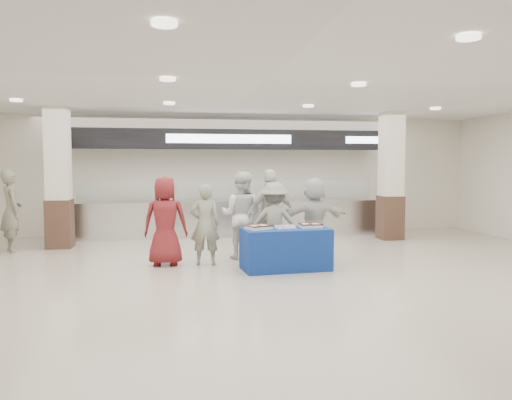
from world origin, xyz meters
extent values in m
plane|color=#BDB3A1|center=(0.00, 0.00, 0.00)|extent=(14.00, 14.00, 0.00)
cube|color=silver|center=(0.00, 5.40, 0.45)|extent=(8.00, 0.80, 0.90)
cube|color=silver|center=(0.00, 5.40, 0.92)|extent=(8.00, 0.85, 0.04)
cube|color=white|center=(0.00, 5.10, 1.25)|extent=(7.60, 0.02, 0.50)
cube|color=black|center=(0.00, 5.40, 2.55)|extent=(8.40, 0.70, 0.50)
cube|color=white|center=(0.00, 5.04, 2.55)|extent=(3.20, 0.03, 0.22)
cube|color=white|center=(3.80, 5.04, 2.55)|extent=(1.40, 0.03, 0.18)
cube|color=#3B251B|center=(-4.00, 4.20, 0.55)|extent=(0.55, 0.55, 1.10)
cube|color=silver|center=(-4.00, 4.20, 2.15)|extent=(0.50, 0.50, 2.10)
cube|color=#3B251B|center=(4.00, 4.20, 0.55)|extent=(0.55, 0.55, 1.10)
cube|color=silver|center=(4.00, 4.20, 2.15)|extent=(0.50, 0.50, 2.10)
cube|color=navy|center=(0.55, 1.04, 0.38)|extent=(1.61, 0.90, 0.75)
cube|color=silver|center=(0.06, 1.01, 0.78)|extent=(0.49, 0.45, 0.06)
cube|color=#442513|center=(0.06, 1.01, 0.82)|extent=(0.49, 0.45, 0.02)
cylinder|color=#AC2118|center=(0.06, 1.01, 0.82)|extent=(0.12, 0.12, 0.01)
cube|color=silver|center=(1.03, 1.10, 0.78)|extent=(0.39, 0.31, 0.06)
cube|color=#442513|center=(1.03, 1.10, 0.82)|extent=(0.39, 0.31, 0.02)
cylinder|color=#AC2118|center=(1.03, 1.10, 0.82)|extent=(0.09, 0.09, 0.01)
cube|color=#A9A9AE|center=(0.54, 0.99, 0.76)|extent=(0.41, 0.34, 0.01)
imported|color=maroon|center=(-1.59, 1.77, 0.84)|extent=(0.87, 0.61, 1.68)
imported|color=slate|center=(-0.85, 1.69, 0.77)|extent=(0.59, 0.41, 1.54)
imported|color=silver|center=(-0.08, 2.26, 0.88)|extent=(1.04, 0.94, 1.76)
imported|color=silver|center=(0.50, 2.11, 0.90)|extent=(1.14, 0.72, 1.81)
imported|color=slate|center=(0.48, 1.68, 0.78)|extent=(1.11, 0.80, 1.55)
imported|color=silver|center=(1.39, 2.09, 0.82)|extent=(1.56, 0.63, 1.64)
imported|color=slate|center=(-4.92, 3.85, 0.89)|extent=(0.69, 0.78, 1.79)
camera|label=1|loc=(-1.44, -7.67, 1.90)|focal=35.00mm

